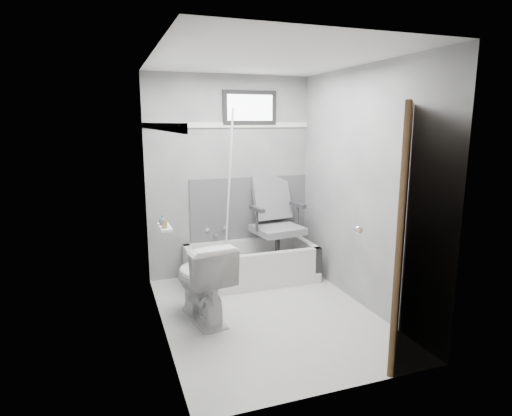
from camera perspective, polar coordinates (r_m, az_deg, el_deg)
name	(u,v)px	position (r m, az deg, el deg)	size (l,w,h in m)	color
floor	(268,314)	(4.33, 1.59, -13.99)	(2.60, 2.60, 0.00)	silver
ceiling	(269,58)	(3.95, 1.79, 19.35)	(2.60, 2.60, 0.00)	silver
wall_back	(230,177)	(5.18, -3.51, 4.13)	(2.00, 0.02, 2.40)	slate
wall_front	(341,225)	(2.81, 11.27, -2.28)	(2.00, 0.02, 2.40)	slate
wall_left	(159,200)	(3.73, -12.82, 1.00)	(0.02, 2.60, 2.40)	slate
wall_right	(362,188)	(4.42, 13.89, 2.55)	(0.02, 2.60, 2.40)	slate
bathtub	(251,263)	(5.10, -0.63, -7.39)	(1.50, 0.70, 0.42)	silver
office_chair	(278,223)	(5.12, 2.91, -1.98)	(0.63, 0.63, 1.10)	slate
toilet	(202,281)	(4.12, -7.19, -9.59)	(0.44, 0.79, 0.77)	white
door	(456,241)	(3.47, 25.07, -3.96)	(0.78, 0.78, 2.00)	#50361D
window	(250,108)	(5.20, -0.85, 13.23)	(0.66, 0.04, 0.40)	black
backerboard	(250,208)	(5.31, -0.83, -0.04)	(1.50, 0.02, 0.78)	#4C4C4F
trim_back	(230,125)	(5.13, -3.55, 11.00)	(2.00, 0.02, 0.06)	white
trim_left	(157,126)	(3.67, -13.05, 10.57)	(0.02, 2.60, 0.06)	white
pole	(229,193)	(4.95, -3.66, 2.04)	(0.02, 0.02, 1.95)	white
shelf	(165,227)	(4.04, -12.07, -2.52)	(0.10, 0.32, 0.03)	white
soap_bottle_a	(164,222)	(3.95, -12.10, -1.87)	(0.04, 0.04, 0.10)	#9A7F4D
soap_bottle_b	(163,220)	(4.08, -12.36, -1.53)	(0.07, 0.07, 0.09)	slate
faucet	(215,231)	(5.23, -5.44, -3.10)	(0.26, 0.10, 0.16)	silver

